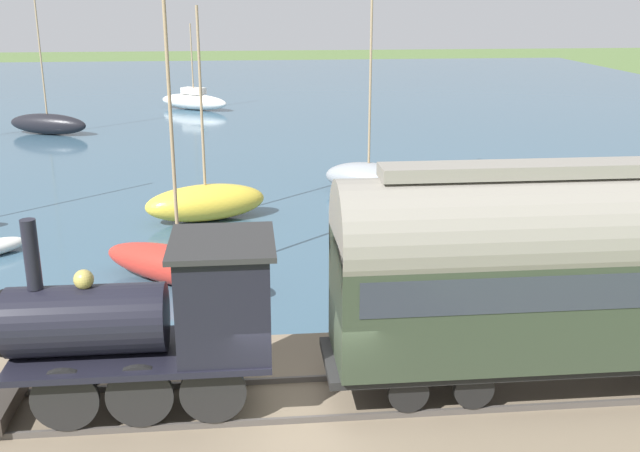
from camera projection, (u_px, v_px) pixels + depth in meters
ground_plane at (304, 437)px, 14.31m from camera, size 200.00×200.00×0.00m
harbor_water at (258, 106)px, 55.76m from camera, size 80.00×80.00×0.01m
rail_embankment at (303, 414)px, 14.56m from camera, size 5.99×56.00×0.69m
steam_locomotive at (159, 315)px, 13.65m from camera, size 2.10×5.29×3.70m
passenger_coach at (583, 265)px, 14.20m from camera, size 2.21×9.88×4.50m
sailboat_yellow at (206, 202)px, 27.73m from camera, size 2.83×4.76×7.71m
sailboat_black at (48, 123)px, 44.60m from camera, size 3.01×5.20×9.65m
sailboat_red at (179, 265)px, 21.60m from camera, size 4.15×5.18×8.51m
sailboat_gray at (368, 177)px, 31.53m from camera, size 3.08×4.09×8.62m
sailboat_white at (194, 101)px, 54.11m from camera, size 4.25×5.48×6.05m
rowboat_near_shore at (411, 231)px, 25.98m from camera, size 1.23×2.31×0.42m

